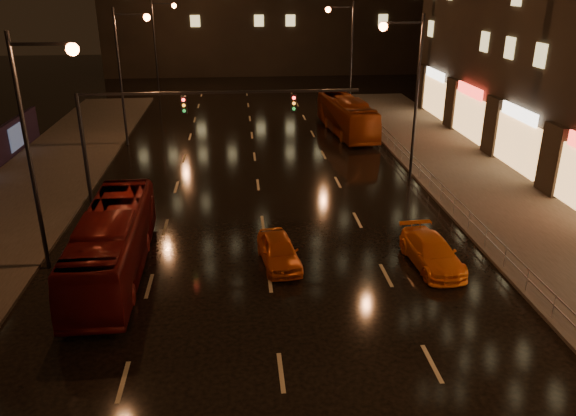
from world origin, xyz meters
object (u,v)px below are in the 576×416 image
(bus_red, at_px, (112,243))
(taxi_near, at_px, (279,251))
(bus_curb, at_px, (347,116))
(taxi_far, at_px, (432,252))

(bus_red, relative_size, taxi_near, 2.64)
(bus_red, distance_m, taxi_near, 7.12)
(bus_red, height_order, bus_curb, bus_curb)
(bus_red, xyz_separation_m, taxi_near, (7.07, 0.19, -0.76))
(bus_red, distance_m, taxi_far, 13.80)
(bus_curb, height_order, taxi_far, bus_curb)
(taxi_far, bearing_deg, taxi_near, 169.24)
(bus_red, xyz_separation_m, bus_curb, (14.35, 22.74, 0.03))
(bus_red, distance_m, bus_curb, 26.88)
(taxi_far, bearing_deg, bus_red, 173.34)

